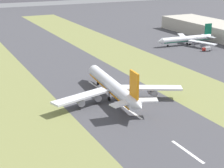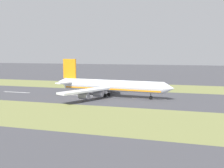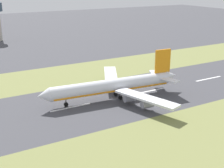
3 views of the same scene
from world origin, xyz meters
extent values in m
plane|color=#424247|center=(0.00, 0.00, 0.00)|extent=(800.00, 800.00, 0.00)
cube|color=olive|center=(-45.00, 0.00, 0.00)|extent=(40.00, 600.00, 0.01)
cube|color=olive|center=(45.00, 0.00, 0.00)|extent=(40.00, 600.00, 0.01)
cube|color=silver|center=(0.00, -59.96, 0.01)|extent=(1.20, 18.00, 0.01)
cube|color=silver|center=(0.00, -19.96, 0.01)|extent=(1.20, 18.00, 0.01)
cube|color=silver|center=(0.00, 20.04, 0.01)|extent=(1.20, 18.00, 0.01)
cylinder|color=silver|center=(0.04, 0.04, 6.20)|extent=(11.23, 56.32, 6.00)
cone|color=silver|center=(2.90, 30.40, 6.20)|extent=(6.32, 5.53, 5.88)
cone|color=silver|center=(-2.88, -30.82, 7.00)|extent=(5.64, 6.45, 5.10)
cube|color=orange|center=(0.04, 0.04, 4.55)|extent=(10.73, 54.06, 0.70)
cube|color=silver|center=(-18.07, -5.51, 5.30)|extent=(29.51, 14.04, 0.90)
cube|color=silver|center=(16.78, -8.79, 5.30)|extent=(28.51, 18.67, 0.90)
cylinder|color=#93939E|center=(-9.30, -3.10, 2.85)|extent=(3.64, 5.08, 3.20)
cylinder|color=#93939E|center=(-18.59, -5.74, 2.85)|extent=(3.64, 5.08, 3.20)
cylinder|color=#93939E|center=(8.62, -4.79, 2.85)|extent=(3.64, 5.08, 3.20)
cylinder|color=#93939E|center=(17.25, -9.12, 2.85)|extent=(3.64, 5.08, 3.20)
cube|color=orange|center=(-2.41, -25.85, 14.70)|extent=(1.55, 8.04, 11.00)
cube|color=silver|center=(-7.88, -25.33, 7.20)|extent=(10.72, 6.48, 0.60)
cube|color=silver|center=(3.07, -26.36, 7.20)|extent=(10.92, 8.01, 0.60)
cylinder|color=#59595E|center=(2.03, 21.22, 2.50)|extent=(0.50, 0.50, 3.20)
cylinder|color=black|center=(2.03, 21.22, 0.90)|extent=(1.07, 1.88, 1.80)
cylinder|color=#59595E|center=(-2.84, -2.70, 2.50)|extent=(0.50, 0.50, 3.20)
cylinder|color=black|center=(-2.84, -2.70, 0.90)|extent=(1.07, 1.88, 1.80)
cylinder|color=#59595E|center=(2.34, -3.19, 2.50)|extent=(0.50, 0.50, 3.20)
cylinder|color=black|center=(2.34, -3.19, 0.90)|extent=(1.07, 1.88, 1.80)
camera|label=1|loc=(-74.34, -152.87, 62.91)|focal=60.00mm
camera|label=2|loc=(133.96, 39.17, 23.48)|focal=42.00mm
camera|label=3|loc=(-113.11, 64.76, 50.92)|focal=50.00mm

